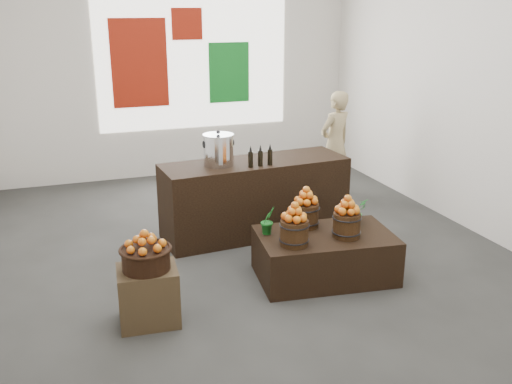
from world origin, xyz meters
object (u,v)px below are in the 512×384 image
object	(u,v)px
crate	(148,296)
shopper	(335,143)
stock_pot_left	(219,151)
wicker_basket	(146,259)
display_table	(325,256)
counter	(255,198)

from	to	relation	value
crate	shopper	xyz separation A→B (m)	(3.32, 2.87, 0.53)
crate	stock_pot_left	bearing A→B (deg)	55.56
wicker_basket	stock_pot_left	bearing A→B (deg)	55.56
crate	shopper	size ratio (longest dim) A/B	0.34
display_table	crate	bearing A→B (deg)	-164.31
counter	stock_pot_left	bearing A→B (deg)	180.00
shopper	stock_pot_left	bearing A→B (deg)	7.81
counter	stock_pot_left	size ratio (longest dim) A/B	6.47
display_table	shopper	size ratio (longest dim) A/B	0.89
wicker_basket	shopper	distance (m)	4.39
stock_pot_left	crate	bearing A→B (deg)	-124.44
crate	shopper	distance (m)	4.42
crate	stock_pot_left	distance (m)	2.23
crate	wicker_basket	size ratio (longest dim) A/B	1.25
shopper	counter	bearing A→B (deg)	13.31
crate	stock_pot_left	xyz separation A→B (m)	(1.16, 1.69, 0.86)
crate	wicker_basket	bearing A→B (deg)	0.00
wicker_basket	counter	distance (m)	2.39
counter	shopper	world-z (taller)	shopper
wicker_basket	counter	xyz separation A→B (m)	(1.64, 1.73, -0.16)
counter	stock_pot_left	xyz separation A→B (m)	(-0.47, -0.04, 0.65)
counter	shopper	distance (m)	2.06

